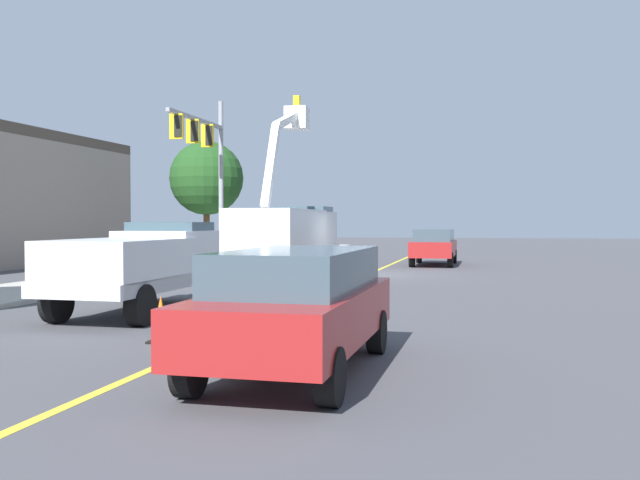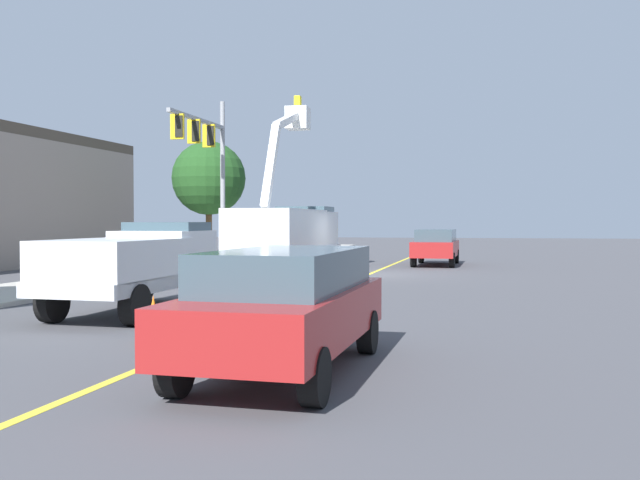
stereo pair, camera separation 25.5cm
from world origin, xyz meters
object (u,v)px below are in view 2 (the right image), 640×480
object	(u,v)px
traffic_cone_trailing	(353,262)
trailing_sedan	(286,302)
utility_bucket_truck	(287,233)
traffic_signal_mast	(208,153)
service_pickup_truck	(138,264)
traffic_cone_leading	(153,319)
traffic_cone_mid_front	(260,287)
passing_minivan	(436,245)
traffic_cone_mid_rear	(324,270)

from	to	relation	value
traffic_cone_trailing	trailing_sedan	bearing A→B (deg)	-174.54
utility_bucket_truck	traffic_cone_trailing	world-z (taller)	utility_bucket_truck
traffic_cone_trailing	traffic_signal_mast	distance (m)	7.90
traffic_signal_mast	trailing_sedan	bearing A→B (deg)	-157.13
service_pickup_truck	traffic_cone_leading	size ratio (longest dim) A/B	7.03
traffic_cone_leading	traffic_cone_mid_front	distance (m)	6.24
service_pickup_truck	traffic_signal_mast	distance (m)	15.15
traffic_cone_leading	traffic_cone_trailing	xyz separation A→B (m)	(18.20, -0.88, -0.05)
utility_bucket_truck	traffic_signal_mast	xyz separation A→B (m)	(2.70, 4.20, 3.43)
utility_bucket_truck	traffic_cone_leading	distance (m)	15.13
passing_minivan	trailing_sedan	xyz separation A→B (m)	(-23.86, 1.47, 0.00)
passing_minivan	traffic_cone_mid_front	bearing A→B (deg)	165.35
utility_bucket_truck	service_pickup_truck	bearing A→B (deg)	176.47
service_pickup_truck	passing_minivan	world-z (taller)	service_pickup_truck
passing_minivan	traffic_cone_trailing	size ratio (longest dim) A/B	6.91
utility_bucket_truck	service_pickup_truck	size ratio (longest dim) A/B	1.46
traffic_cone_mid_rear	traffic_cone_leading	bearing A→B (deg)	176.76
service_pickup_truck	traffic_cone_trailing	size ratio (longest dim) A/B	8.05
passing_minivan	traffic_cone_leading	world-z (taller)	passing_minivan
traffic_cone_mid_rear	utility_bucket_truck	bearing A→B (deg)	36.21
trailing_sedan	traffic_cone_mid_front	size ratio (longest dim) A/B	6.56
traffic_cone_mid_rear	traffic_signal_mast	world-z (taller)	traffic_signal_mast
traffic_cone_mid_rear	traffic_cone_trailing	world-z (taller)	traffic_cone_mid_rear
trailing_sedan	traffic_signal_mast	distance (m)	21.61
traffic_cone_leading	traffic_signal_mast	distance (m)	19.13
trailing_sedan	traffic_cone_mid_front	xyz separation A→B (m)	(8.06, 2.66, -0.61)
passing_minivan	trailing_sedan	size ratio (longest dim) A/B	1.00
traffic_cone_mid_front	traffic_cone_mid_rear	xyz separation A→B (m)	(6.12, -0.57, 0.03)
traffic_cone_mid_rear	traffic_cone_trailing	distance (m)	5.85
utility_bucket_truck	traffic_cone_mid_front	distance (m)	8.99
trailing_sedan	traffic_cone_trailing	bearing A→B (deg)	5.46
service_pickup_truck	traffic_cone_mid_rear	world-z (taller)	service_pickup_truck
traffic_cone_mid_rear	traffic_signal_mast	xyz separation A→B (m)	(5.38, 6.16, 4.65)
traffic_cone_mid_rear	traffic_cone_mid_front	bearing A→B (deg)	174.71
passing_minivan	traffic_cone_mid_rear	xyz separation A→B (m)	(-9.68, 3.56, -0.57)
trailing_sedan	traffic_signal_mast	xyz separation A→B (m)	(19.56, 8.25, 4.07)
service_pickup_truck	traffic_cone_leading	bearing A→B (deg)	-150.81
traffic_cone_mid_rear	traffic_cone_trailing	xyz separation A→B (m)	(5.85, -0.18, -0.05)
trailing_sedan	traffic_cone_leading	bearing A→B (deg)	56.85
utility_bucket_truck	traffic_signal_mast	world-z (taller)	traffic_signal_mast
traffic_cone_mid_front	traffic_cone_mid_rear	bearing A→B (deg)	-5.29
traffic_cone_mid_front	traffic_cone_trailing	bearing A→B (deg)	-3.55
service_pickup_truck	passing_minivan	size ratio (longest dim) A/B	1.17
utility_bucket_truck	traffic_cone_mid_front	world-z (taller)	utility_bucket_truck
passing_minivan	traffic_cone_mid_front	distance (m)	16.34
utility_bucket_truck	service_pickup_truck	xyz separation A→B (m)	(-11.51, 0.71, -0.50)
service_pickup_truck	trailing_sedan	distance (m)	7.16
service_pickup_truck	utility_bucket_truck	bearing A→B (deg)	-3.53
passing_minivan	traffic_cone_mid_front	world-z (taller)	passing_minivan
passing_minivan	traffic_signal_mast	bearing A→B (deg)	113.87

